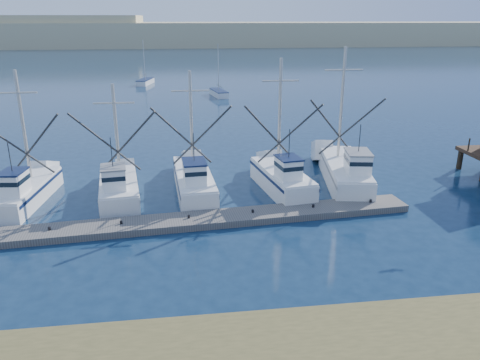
% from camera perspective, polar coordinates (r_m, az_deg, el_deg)
% --- Properties ---
extents(ground, '(500.00, 500.00, 0.00)m').
position_cam_1_polar(ground, '(23.31, 4.58, -11.69)').
color(ground, '#0D223A').
rests_on(ground, ground).
extents(floating_dock, '(32.38, 4.84, 0.43)m').
position_cam_1_polar(floating_dock, '(28.63, -10.24, -5.32)').
color(floating_dock, '#625D58').
rests_on(floating_dock, ground).
extents(dune_ridge, '(360.00, 60.00, 10.00)m').
position_cam_1_polar(dune_ridge, '(229.68, -6.71, 17.30)').
color(dune_ridge, tan).
rests_on(dune_ridge, ground).
extents(trawler_fleet, '(31.42, 9.77, 9.98)m').
position_cam_1_polar(trawler_fleet, '(33.19, -8.19, -0.31)').
color(trawler_fleet, white).
rests_on(trawler_fleet, ground).
extents(sailboat_near, '(2.67, 6.16, 8.10)m').
position_cam_1_polar(sailboat_near, '(76.50, -2.61, 10.54)').
color(sailboat_near, white).
rests_on(sailboat_near, ground).
extents(sailboat_far, '(3.18, 6.49, 8.10)m').
position_cam_1_polar(sailboat_far, '(92.26, -11.47, 11.66)').
color(sailboat_far, white).
rests_on(sailboat_far, ground).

